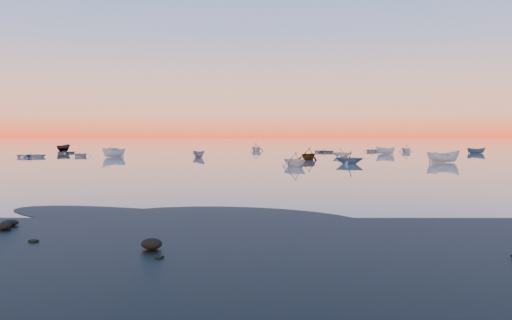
# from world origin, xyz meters

# --- Properties ---
(ground) EXTENTS (600.00, 600.00, 0.00)m
(ground) POSITION_xyz_m (0.00, 100.00, 0.00)
(ground) COLOR slate
(ground) RESTS_ON ground
(mud_lobes) EXTENTS (140.00, 6.00, 0.07)m
(mud_lobes) POSITION_xyz_m (0.00, -1.00, 0.01)
(mud_lobes) COLOR black
(mud_lobes) RESTS_ON ground
(moored_fleet) EXTENTS (124.00, 58.00, 1.20)m
(moored_fleet) POSITION_xyz_m (0.00, 53.00, 0.00)
(moored_fleet) COLOR silver
(moored_fleet) RESTS_ON ground
(boat_near_center) EXTENTS (2.21, 4.49, 1.50)m
(boat_near_center) POSITION_xyz_m (25.29, 39.24, 0.00)
(boat_near_center) COLOR silver
(boat_near_center) RESTS_ON ground
(boat_near_right) EXTENTS (3.78, 3.53, 1.25)m
(boat_near_right) POSITION_xyz_m (5.83, 31.73, 0.00)
(boat_near_right) COLOR silver
(boat_near_right) RESTS_ON ground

